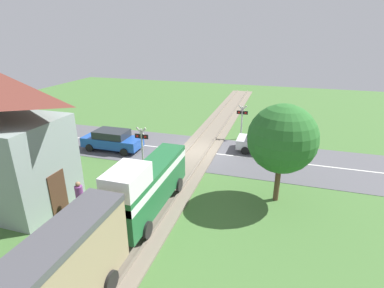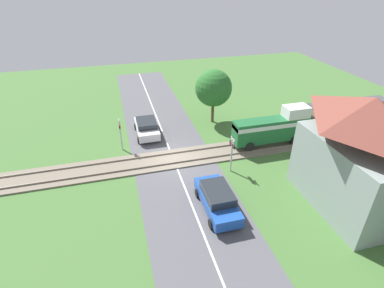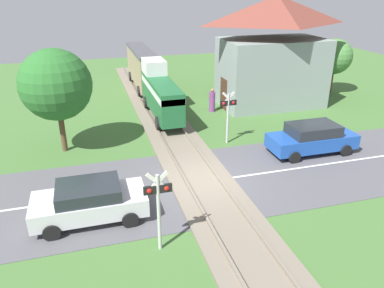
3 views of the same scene
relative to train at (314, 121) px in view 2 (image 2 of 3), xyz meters
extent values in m
plane|color=#426B33|center=(0.00, -12.49, -1.86)|extent=(60.00, 60.00, 0.00)
cube|color=#515156|center=(0.00, -12.49, -1.85)|extent=(48.00, 6.40, 0.02)
cube|color=silver|center=(0.00, -12.49, -1.84)|extent=(48.00, 0.12, 0.00)
cube|color=#756B5B|center=(0.00, -12.49, -1.80)|extent=(2.80, 48.00, 0.12)
cube|color=slate|center=(-0.72, -12.49, -1.68)|extent=(0.10, 48.00, 0.12)
cube|color=slate|center=(0.72, -12.49, -1.68)|extent=(0.10, 48.00, 0.12)
cube|color=#1E6033|center=(0.00, -4.16, -0.29)|extent=(1.35, 6.41, 1.90)
cube|color=silver|center=(0.00, -4.16, 0.23)|extent=(1.37, 6.41, 0.36)
cube|color=silver|center=(0.00, -1.98, 1.11)|extent=(1.35, 2.05, 0.90)
cylinder|color=black|center=(-0.72, -6.22, -1.24)|extent=(0.14, 0.76, 0.76)
cylinder|color=black|center=(0.72, -6.22, -1.24)|extent=(0.14, 0.76, 0.76)
cylinder|color=black|center=(-0.72, -2.11, -1.24)|extent=(0.14, 0.76, 0.76)
cylinder|color=black|center=(0.72, -2.11, -1.24)|extent=(0.14, 0.76, 0.76)
cube|color=#998466|center=(0.00, 3.22, -0.04)|extent=(1.35, 7.55, 2.40)
cube|color=#47474C|center=(0.00, 3.22, 1.28)|extent=(1.41, 7.55, 0.24)
cylinder|color=black|center=(-0.72, 0.80, -1.24)|extent=(0.14, 0.76, 0.76)
cylinder|color=black|center=(0.72, 0.80, -1.24)|extent=(0.14, 0.76, 0.76)
cylinder|color=black|center=(-0.72, 5.63, -1.24)|extent=(0.14, 0.76, 0.76)
cylinder|color=black|center=(0.72, 5.63, -1.24)|extent=(0.14, 0.76, 0.76)
cube|color=silver|center=(-4.76, -13.93, -1.22)|extent=(4.09, 1.85, 0.68)
cube|color=#23282D|center=(-4.76, -13.93, -0.66)|extent=(2.25, 1.70, 0.46)
cylinder|color=black|center=(-3.43, -13.00, -1.56)|extent=(0.60, 0.18, 0.60)
cylinder|color=black|center=(-3.43, -14.85, -1.56)|extent=(0.60, 0.18, 0.60)
cylinder|color=black|center=(-6.09, -13.00, -1.56)|extent=(0.60, 0.18, 0.60)
cylinder|color=black|center=(-6.09, -14.85, -1.56)|extent=(0.60, 0.18, 0.60)
cube|color=#1E4CA8|center=(6.32, -11.05, -1.21)|extent=(4.44, 1.75, 0.70)
cube|color=#23282D|center=(6.32, -11.05, -0.59)|extent=(2.44, 1.61, 0.54)
cylinder|color=black|center=(4.88, -11.92, -1.56)|extent=(0.60, 0.18, 0.60)
cylinder|color=black|center=(4.88, -10.17, -1.56)|extent=(0.60, 0.18, 0.60)
cylinder|color=black|center=(7.76, -11.92, -1.56)|extent=(0.60, 0.18, 0.60)
cylinder|color=black|center=(7.76, -10.17, -1.56)|extent=(0.60, 0.18, 0.60)
cylinder|color=#B7B7B7|center=(-2.64, -16.30, -0.48)|extent=(0.12, 0.12, 2.76)
cube|color=black|center=(-2.64, -16.30, 0.40)|extent=(0.90, 0.08, 0.28)
sphere|color=red|center=(-2.91, -16.30, 0.40)|extent=(0.18, 0.18, 0.18)
sphere|color=red|center=(-2.37, -16.30, 0.40)|extent=(0.18, 0.18, 0.18)
cube|color=silver|center=(-2.64, -16.30, 0.65)|extent=(0.72, 0.04, 0.72)
cube|color=silver|center=(-2.64, -16.30, 0.65)|extent=(0.72, 0.04, 0.72)
cylinder|color=#B7B7B7|center=(2.64, -8.67, -0.48)|extent=(0.12, 0.12, 2.76)
cube|color=black|center=(2.64, -8.67, 0.40)|extent=(0.90, 0.08, 0.28)
sphere|color=red|center=(2.91, -8.67, 0.40)|extent=(0.18, 0.18, 0.18)
sphere|color=red|center=(2.37, -8.67, 0.40)|extent=(0.18, 0.18, 0.18)
cube|color=silver|center=(2.64, -8.67, 0.65)|extent=(0.72, 0.04, 0.72)
cube|color=silver|center=(2.64, -8.67, 0.65)|extent=(0.72, 0.04, 0.72)
cube|color=gray|center=(7.99, -3.04, 0.42)|extent=(6.89, 4.05, 4.57)
pyramid|color=brown|center=(7.99, -3.04, 4.52)|extent=(7.44, 4.38, 1.82)
cube|color=#472D1E|center=(4.53, -3.04, -0.81)|extent=(0.06, 1.10, 2.10)
cylinder|color=#7F3D84|center=(3.59, -3.41, -1.20)|extent=(0.39, 0.39, 1.34)
sphere|color=#936B4C|center=(3.59, -3.41, -0.40)|extent=(0.24, 0.24, 0.24)
cylinder|color=brown|center=(-5.82, -7.27, -0.86)|extent=(0.28, 0.28, 2.01)
sphere|color=#286628|center=(-5.82, -7.27, 1.63)|extent=(3.50, 3.50, 3.50)
camera|label=1|loc=(-5.59, 7.42, 6.73)|focal=28.00mm
camera|label=2|loc=(19.76, -16.33, 11.17)|focal=28.00mm
camera|label=3|loc=(-4.40, -26.16, 6.29)|focal=35.00mm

